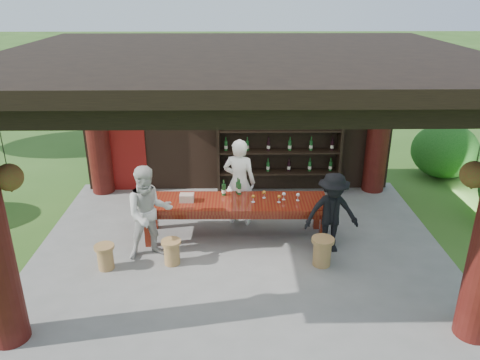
{
  "coord_description": "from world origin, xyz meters",
  "views": [
    {
      "loc": [
        -0.12,
        -7.5,
        4.42
      ],
      "look_at": [
        0.0,
        0.4,
        1.15
      ],
      "focal_mm": 35.0,
      "sensor_mm": 36.0,
      "label": 1
    }
  ],
  "objects_px": {
    "stool_near_left": "(172,251)",
    "guest_man": "(332,213)",
    "tasting_table": "(236,206)",
    "napkin_basket": "(187,198)",
    "wine_shelf": "(279,141)",
    "stool_far_left": "(105,256)",
    "guest_woman": "(149,213)",
    "host": "(239,182)",
    "stool_near_right": "(322,251)"
  },
  "relations": [
    {
      "from": "stool_near_left",
      "to": "guest_man",
      "type": "height_order",
      "value": "guest_man"
    },
    {
      "from": "tasting_table",
      "to": "napkin_basket",
      "type": "relative_size",
      "value": 13.22
    },
    {
      "from": "wine_shelf",
      "to": "guest_man",
      "type": "bearing_deg",
      "value": -75.05
    },
    {
      "from": "stool_far_left",
      "to": "napkin_basket",
      "type": "distance_m",
      "value": 1.78
    },
    {
      "from": "guest_woman",
      "to": "wine_shelf",
      "type": "bearing_deg",
      "value": 28.06
    },
    {
      "from": "host",
      "to": "napkin_basket",
      "type": "height_order",
      "value": "host"
    },
    {
      "from": "guest_man",
      "to": "napkin_basket",
      "type": "distance_m",
      "value": 2.64
    },
    {
      "from": "host",
      "to": "guest_man",
      "type": "bearing_deg",
      "value": 160.6
    },
    {
      "from": "host",
      "to": "napkin_basket",
      "type": "distance_m",
      "value": 1.14
    },
    {
      "from": "tasting_table",
      "to": "stool_near_left",
      "type": "distance_m",
      "value": 1.49
    },
    {
      "from": "stool_near_left",
      "to": "tasting_table",
      "type": "bearing_deg",
      "value": 40.28
    },
    {
      "from": "napkin_basket",
      "to": "guest_woman",
      "type": "bearing_deg",
      "value": -131.35
    },
    {
      "from": "stool_near_right",
      "to": "napkin_basket",
      "type": "height_order",
      "value": "napkin_basket"
    },
    {
      "from": "wine_shelf",
      "to": "guest_woman",
      "type": "height_order",
      "value": "wine_shelf"
    },
    {
      "from": "stool_far_left",
      "to": "guest_man",
      "type": "distance_m",
      "value": 3.96
    },
    {
      "from": "stool_near_left",
      "to": "napkin_basket",
      "type": "xyz_separation_m",
      "value": [
        0.2,
        0.93,
        0.58
      ]
    },
    {
      "from": "stool_near_right",
      "to": "napkin_basket",
      "type": "distance_m",
      "value": 2.63
    },
    {
      "from": "wine_shelf",
      "to": "stool_near_right",
      "type": "height_order",
      "value": "wine_shelf"
    },
    {
      "from": "wine_shelf",
      "to": "host",
      "type": "relative_size",
      "value": 1.58
    },
    {
      "from": "napkin_basket",
      "to": "stool_near_left",
      "type": "bearing_deg",
      "value": -102.12
    },
    {
      "from": "wine_shelf",
      "to": "stool_near_right",
      "type": "relative_size",
      "value": 5.48
    },
    {
      "from": "tasting_table",
      "to": "guest_woman",
      "type": "height_order",
      "value": "guest_woman"
    },
    {
      "from": "stool_near_left",
      "to": "stool_far_left",
      "type": "xyz_separation_m",
      "value": [
        -1.1,
        -0.14,
        -0.0
      ]
    },
    {
      "from": "guest_man",
      "to": "napkin_basket",
      "type": "height_order",
      "value": "guest_man"
    },
    {
      "from": "host",
      "to": "napkin_basket",
      "type": "xyz_separation_m",
      "value": [
        -0.98,
        -0.59,
        -0.06
      ]
    },
    {
      "from": "stool_near_left",
      "to": "guest_man",
      "type": "distance_m",
      "value": 2.87
    },
    {
      "from": "stool_near_right",
      "to": "stool_near_left",
      "type": "bearing_deg",
      "value": 178.33
    },
    {
      "from": "tasting_table",
      "to": "guest_woman",
      "type": "distance_m",
      "value": 1.64
    },
    {
      "from": "tasting_table",
      "to": "guest_man",
      "type": "distance_m",
      "value": 1.77
    },
    {
      "from": "stool_near_right",
      "to": "tasting_table",
      "type": "bearing_deg",
      "value": 145.55
    },
    {
      "from": "stool_near_left",
      "to": "napkin_basket",
      "type": "height_order",
      "value": "napkin_basket"
    },
    {
      "from": "stool_near_right",
      "to": "guest_woman",
      "type": "relative_size",
      "value": 0.3
    },
    {
      "from": "napkin_basket",
      "to": "stool_far_left",
      "type": "bearing_deg",
      "value": -140.61
    },
    {
      "from": "wine_shelf",
      "to": "napkin_basket",
      "type": "height_order",
      "value": "wine_shelf"
    },
    {
      "from": "tasting_table",
      "to": "stool_far_left",
      "type": "distance_m",
      "value": 2.48
    },
    {
      "from": "tasting_table",
      "to": "guest_woman",
      "type": "xyz_separation_m",
      "value": [
        -1.48,
        -0.67,
        0.21
      ]
    },
    {
      "from": "stool_far_left",
      "to": "guest_woman",
      "type": "xyz_separation_m",
      "value": [
        0.71,
        0.4,
        0.61
      ]
    },
    {
      "from": "host",
      "to": "guest_man",
      "type": "xyz_separation_m",
      "value": [
        1.61,
        -1.11,
        -0.13
      ]
    },
    {
      "from": "stool_near_left",
      "to": "guest_man",
      "type": "relative_size",
      "value": 0.3
    },
    {
      "from": "stool_near_left",
      "to": "host",
      "type": "height_order",
      "value": "host"
    },
    {
      "from": "tasting_table",
      "to": "guest_woman",
      "type": "relative_size",
      "value": 2.04
    },
    {
      "from": "stool_near_left",
      "to": "stool_near_right",
      "type": "relative_size",
      "value": 0.88
    },
    {
      "from": "tasting_table",
      "to": "stool_near_left",
      "type": "height_order",
      "value": "tasting_table"
    },
    {
      "from": "tasting_table",
      "to": "host",
      "type": "xyz_separation_m",
      "value": [
        0.08,
        0.58,
        0.25
      ]
    },
    {
      "from": "wine_shelf",
      "to": "tasting_table",
      "type": "xyz_separation_m",
      "value": [
        -0.99,
        -2.09,
        -0.59
      ]
    },
    {
      "from": "wine_shelf",
      "to": "stool_far_left",
      "type": "height_order",
      "value": "wine_shelf"
    },
    {
      "from": "napkin_basket",
      "to": "stool_near_right",
      "type": "bearing_deg",
      "value": -22.94
    },
    {
      "from": "wine_shelf",
      "to": "stool_near_right",
      "type": "xyz_separation_m",
      "value": [
        0.47,
        -3.1,
        -0.96
      ]
    },
    {
      "from": "wine_shelf",
      "to": "napkin_basket",
      "type": "relative_size",
      "value": 10.71
    },
    {
      "from": "guest_woman",
      "to": "guest_man",
      "type": "bearing_deg",
      "value": -17.49
    }
  ]
}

